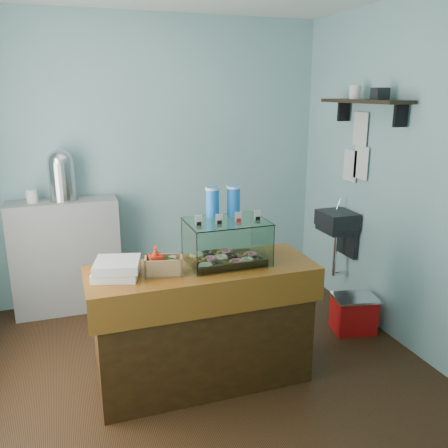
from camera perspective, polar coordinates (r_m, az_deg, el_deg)
name	(u,v)px	position (r m, az deg, el deg)	size (l,w,h in m)	color
ground	(195,362)	(3.94, -3.54, -16.24)	(3.50, 3.50, 0.00)	black
room_shell	(194,147)	(3.38, -3.64, 9.25)	(3.54, 3.04, 2.82)	#75A6AB
counter	(203,324)	(3.50, -2.53, -11.98)	(1.60, 0.60, 0.90)	#40230C
back_shelf	(67,257)	(4.80, -18.40, -3.74)	(1.00, 0.32, 1.10)	gray
display_case	(225,239)	(3.38, 0.14, -1.86)	(0.57, 0.42, 0.53)	#341F0F
condiment_crate	(162,264)	(3.20, -7.51, -4.79)	(0.28, 0.20, 0.20)	tan
pastry_boxes	(117,269)	(3.21, -12.76, -5.25)	(0.36, 0.36, 0.11)	silver
coffee_urn	(61,174)	(4.61, -18.98, 5.73)	(0.26, 0.26, 0.48)	silver
red_cooler	(354,313)	(4.46, 15.33, -10.33)	(0.42, 0.35, 0.33)	red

